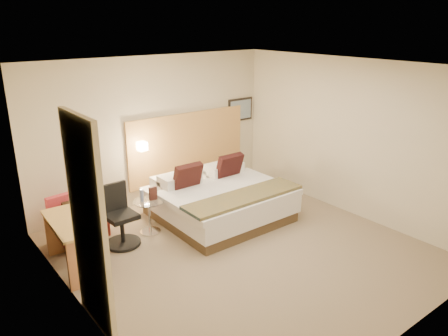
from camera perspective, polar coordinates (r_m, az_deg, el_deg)
floor at (r=6.68m, az=2.38°, el=-10.71°), size 4.80×5.00×0.02m
ceiling at (r=5.84m, az=2.75°, el=13.18°), size 4.80×5.00×0.02m
wall_back at (r=8.12m, az=-9.04°, el=4.84°), size 4.80×0.02×2.70m
wall_front at (r=4.66m, az=23.15°, el=-7.34°), size 4.80×0.02×2.70m
wall_left at (r=5.01m, az=-19.03°, el=-4.98°), size 0.02×5.00×2.70m
wall_right at (r=7.85m, az=16.10°, el=3.83°), size 0.02×5.00×2.70m
headboard_panel at (r=8.54m, az=-4.68°, el=2.92°), size 2.60×0.04×1.30m
art_frame at (r=9.19m, az=2.13°, el=7.64°), size 0.62×0.03×0.47m
art_canvas at (r=9.17m, az=2.21°, el=7.62°), size 0.54×0.01×0.39m
lamp_arm at (r=7.94m, az=-10.85°, el=2.91°), size 0.02×0.12×0.02m
lamp_shade at (r=7.89m, az=-10.65°, el=2.82°), size 0.15×0.15×0.15m
curtain at (r=4.86m, az=-17.30°, el=-7.23°), size 0.06×0.90×2.42m
bottle_a at (r=7.03m, az=-10.69°, el=-3.53°), size 0.06×0.06×0.20m
menu_folder at (r=7.05m, az=-9.25°, el=-3.29°), size 0.13×0.06×0.22m
bed at (r=7.58m, az=-0.72°, el=-4.13°), size 2.10×2.00×1.01m
lounge_chair at (r=7.18m, az=-18.62°, el=-6.82°), size 0.77×0.70×0.74m
side_table at (r=7.16m, az=-9.72°, el=-6.04°), size 0.53×0.53×0.55m
desk at (r=6.33m, az=-19.01°, el=-7.69°), size 0.59×1.18×0.72m
desk_chair at (r=6.85m, az=-13.42°, el=-6.70°), size 0.56×0.56×0.95m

